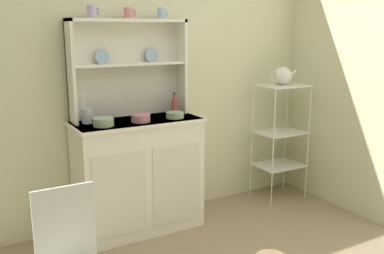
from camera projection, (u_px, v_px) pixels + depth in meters
wall_back at (143, 72)px, 3.58m from camera, size 3.84×0.05×2.50m
hutch_cabinet at (139, 174)px, 3.45m from camera, size 1.01×0.45×0.91m
hutch_shelf_unit at (127, 61)px, 3.40m from camera, size 0.94×0.18×0.77m
bakers_rack at (280, 127)px, 4.08m from camera, size 0.44×0.34×1.10m
cup_lilac_0 at (92, 12)px, 3.14m from camera, size 0.09×0.07×0.09m
cup_rose_1 at (129, 13)px, 3.28m from camera, size 0.09×0.08×0.08m
cup_sky_2 at (161, 13)px, 3.41m from camera, size 0.08×0.06×0.09m
bowl_mixing_large at (103, 122)px, 3.14m from camera, size 0.15×0.15×0.06m
bowl_floral_medium at (141, 118)px, 3.29m from camera, size 0.15×0.15×0.06m
bowl_cream_small at (175, 115)px, 3.43m from camera, size 0.14×0.14×0.05m
jam_bottle at (174, 105)px, 3.59m from camera, size 0.05×0.05×0.18m
utensil_jar at (87, 116)px, 3.23m from camera, size 0.08×0.08×0.24m
porcelain_teapot at (283, 76)px, 3.97m from camera, size 0.26×0.17×0.19m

